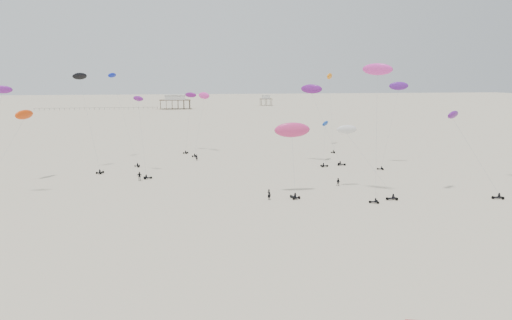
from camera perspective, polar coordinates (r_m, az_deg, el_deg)
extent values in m
plane|color=beige|center=(201.94, -5.61, 3.20)|extent=(900.00, 900.00, 0.00)
cube|color=brown|center=(350.52, -9.25, 6.78)|extent=(21.00, 13.00, 0.30)
cube|color=silver|center=(350.45, -9.25, 7.06)|extent=(14.00, 8.40, 3.20)
cube|color=#B2B2AD|center=(350.38, -9.26, 7.35)|extent=(15.00, 9.00, 0.30)
cube|color=brown|center=(387.96, 1.15, 7.00)|extent=(9.00, 7.00, 0.30)
cube|color=silver|center=(387.90, 1.15, 7.20)|extent=(5.60, 4.20, 2.40)
cube|color=#B2B2AD|center=(387.85, 1.15, 7.40)|extent=(6.00, 4.50, 0.30)
cube|color=black|center=(353.76, -17.72, 5.71)|extent=(80.00, 0.10, 0.10)
cylinder|color=gray|center=(121.57, -18.44, 3.87)|extent=(0.03, 0.03, 21.96)
ellipsoid|color=black|center=(124.35, -19.50, 9.02)|extent=(3.81, 3.57, 1.88)
cylinder|color=gray|center=(100.51, 23.75, 0.42)|extent=(0.03, 0.03, 16.08)
ellipsoid|color=#641889|center=(100.61, 21.59, 4.84)|extent=(4.11, 3.63, 1.93)
cylinder|color=gray|center=(131.71, -14.80, 4.51)|extent=(0.03, 0.03, 25.83)
ellipsoid|color=#0E21BB|center=(138.24, -16.13, 9.29)|extent=(2.83, 3.38, 1.57)
cylinder|color=gray|center=(147.12, -7.73, 4.09)|extent=(0.03, 0.03, 16.21)
ellipsoid|color=#78167E|center=(148.96, -7.47, 7.39)|extent=(3.99, 3.25, 1.87)
cylinder|color=gray|center=(142.27, -6.46, 3.89)|extent=(0.03, 0.03, 17.68)
ellipsoid|color=#E736A9|center=(146.07, -5.97, 7.33)|extent=(3.89, 4.57, 2.19)
cylinder|color=gray|center=(127.56, 7.86, 1.76)|extent=(0.03, 0.03, 12.07)
ellipsoid|color=#0D3EAE|center=(131.20, 7.92, 4.16)|extent=(3.44, 4.06, 1.84)
cylinder|color=gray|center=(114.75, -26.66, 0.96)|extent=(0.03, 0.03, 15.04)
ellipsoid|color=#EA430C|center=(115.02, -24.98, 4.72)|extent=(4.01, 5.07, 2.39)
cylinder|color=gray|center=(96.07, 12.72, -0.36)|extent=(0.03, 0.03, 15.55)
ellipsoid|color=white|center=(99.18, 10.32, 3.45)|extent=(4.11, 1.52, 1.99)
cylinder|color=gray|center=(125.58, 15.05, 3.58)|extent=(0.03, 0.03, 20.26)
ellipsoid|color=#5B1A92|center=(129.05, 16.00, 8.14)|extent=(5.01, 2.39, 2.31)
cylinder|color=gray|center=(113.49, -12.83, 2.50)|extent=(0.03, 0.03, 17.59)
ellipsoid|color=#73198B|center=(116.57, -13.32, 6.85)|extent=(3.21, 3.17, 1.56)
ellipsoid|color=#7A1B96|center=(100.06, -27.04, 7.19)|extent=(3.85, 1.97, 1.86)
cylinder|color=gray|center=(90.98, 13.55, 2.60)|extent=(0.03, 0.03, 22.26)
ellipsoid|color=#EC37B6|center=(93.00, 13.72, 10.04)|extent=(5.83, 5.47, 2.75)
cylinder|color=gray|center=(126.86, 8.03, 3.69)|extent=(0.03, 0.03, 19.05)
ellipsoid|color=#6F1888|center=(127.67, 6.36, 8.08)|extent=(5.78, 4.74, 2.74)
cylinder|color=gray|center=(92.00, 4.27, -0.59)|extent=(0.03, 0.03, 10.89)
ellipsoid|color=#D8327A|center=(92.97, 4.15, 3.45)|extent=(6.79, 2.67, 3.34)
cylinder|color=gray|center=(153.32, 8.62, 5.28)|extent=(0.03, 0.03, 25.48)
ellipsoid|color=orange|center=(160.29, 8.40, 9.46)|extent=(3.70, 4.46, 2.13)
imported|color=black|center=(90.43, 1.50, -4.57)|extent=(0.98, 1.02, 2.32)
imported|color=black|center=(103.15, 9.38, -2.93)|extent=(1.06, 0.85, 1.89)
imported|color=black|center=(109.85, -13.17, -2.30)|extent=(1.41, 0.84, 2.29)
imported|color=black|center=(133.26, -6.79, -0.07)|extent=(0.86, 0.77, 1.97)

